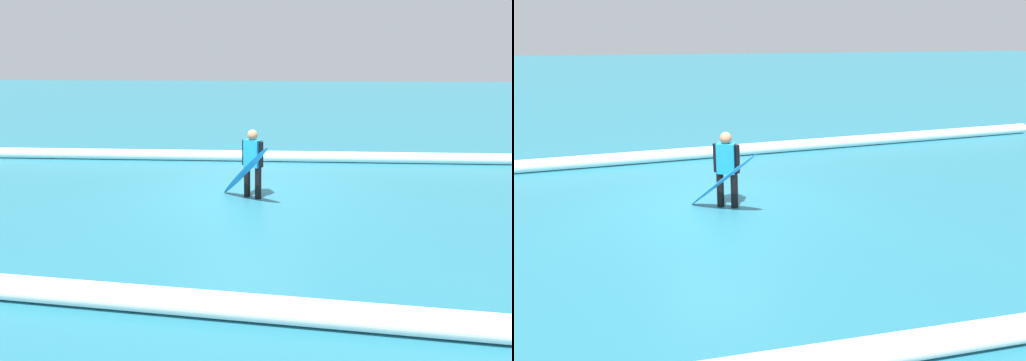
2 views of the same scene
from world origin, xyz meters
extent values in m
plane|color=#236B7E|center=(0.00, 0.00, 0.00)|extent=(142.84, 142.84, 0.00)
cylinder|color=black|center=(-0.32, 0.27, 0.34)|extent=(0.14, 0.14, 0.68)
cylinder|color=black|center=(-0.07, 0.15, 0.34)|extent=(0.14, 0.14, 0.68)
cube|color=#198CD8|center=(-0.19, 0.21, 0.97)|extent=(0.39, 0.33, 0.58)
sphere|color=#C1744E|center=(-0.19, 0.21, 1.36)|extent=(0.22, 0.22, 0.22)
cylinder|color=black|center=(-0.39, 0.30, 0.97)|extent=(0.09, 0.12, 0.55)
cylinder|color=black|center=(0.00, 0.12, 0.97)|extent=(0.09, 0.11, 0.55)
ellipsoid|color=#268CE5|center=(-0.05, 0.50, 0.63)|extent=(1.26, 1.36, 1.30)
ellipsoid|color=blue|center=(-0.05, 0.50, 0.64)|extent=(0.93, 1.02, 1.05)
cylinder|color=white|center=(1.37, -3.37, 0.16)|extent=(24.71, 1.60, 0.32)
camera|label=1|loc=(-1.30, 9.11, 2.77)|focal=30.35mm
camera|label=2|loc=(1.00, 8.15, 3.18)|focal=30.94mm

